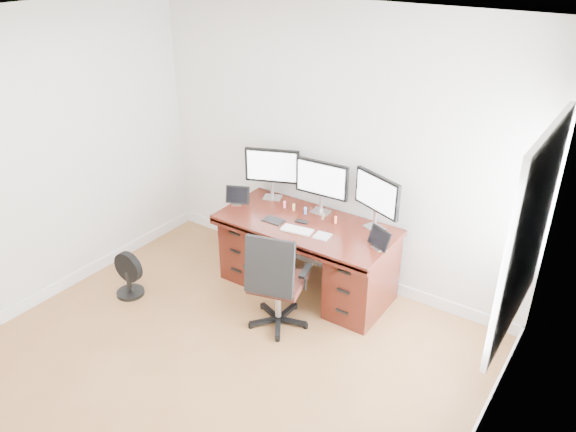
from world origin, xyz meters
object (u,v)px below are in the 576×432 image
Objects in this scene: desk at (307,253)px; office_chair at (276,296)px; monitor_center at (322,181)px; floor_fan at (128,275)px; keyboard at (297,230)px.

office_chair is (0.10, -0.67, -0.08)m from desk.
office_chair is 1.19m from monitor_center.
office_chair is at bearing 12.53° from floor_fan.
desk is 0.41m from keyboard.
desk is 3.68× the size of floor_fan.
office_chair is 3.35× the size of keyboard.
monitor_center is at bearing 83.34° from keyboard.
monitor_center is (1.38, 1.31, 0.86)m from floor_fan.
desk is 3.09× the size of monitor_center.
desk is 1.74× the size of office_chair.
floor_fan is 1.59× the size of keyboard.
desk is 0.68m from office_chair.
keyboard is at bearing 84.96° from office_chair.
office_chair is 2.12× the size of floor_fan.
office_chair is 1.54m from floor_fan.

